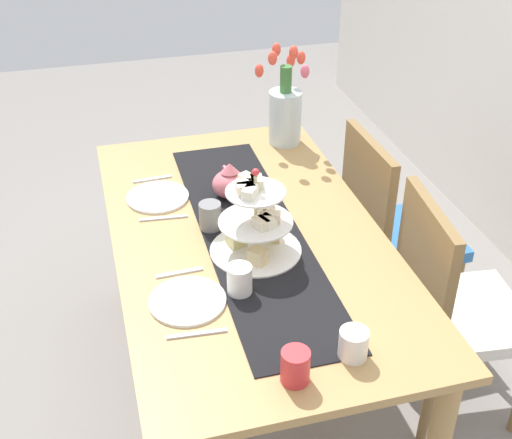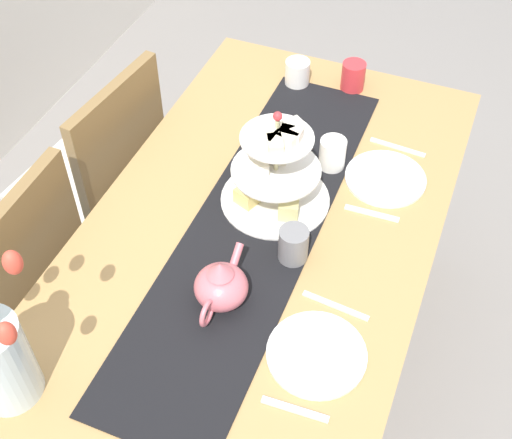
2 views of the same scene
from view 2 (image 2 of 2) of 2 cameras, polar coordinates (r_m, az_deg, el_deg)
ground_plane at (r=2.42m, az=0.29°, el=-12.82°), size 8.00×8.00×0.00m
dining_table at (r=1.89m, az=0.37°, el=-2.94°), size 1.61×0.90×0.76m
chair_left at (r=2.13m, az=-19.83°, el=-5.35°), size 0.43×0.43×0.91m
chair_right at (r=2.38m, az=-12.88°, el=3.62°), size 0.46×0.46×0.91m
table_runner at (r=1.80m, az=-0.02°, el=-0.56°), size 1.31×0.33×0.00m
tiered_cake_stand at (r=1.80m, az=1.67°, el=3.96°), size 0.30×0.30×0.30m
teapot at (r=1.61m, az=-2.97°, el=-5.59°), size 0.24×0.13×0.14m
cream_jug at (r=2.26m, az=3.50°, el=12.21°), size 0.08×0.08×0.08m
dinner_plate_left at (r=1.57m, az=5.11°, el=-11.20°), size 0.23×0.23×0.01m
fork_left at (r=1.51m, az=3.30°, el=-15.64°), size 0.02×0.15×0.01m
knife_left at (r=1.65m, az=6.70°, el=-7.21°), size 0.03×0.17×0.01m
dinner_plate_right at (r=1.96m, az=10.82°, el=3.42°), size 0.23×0.23×0.01m
fork_right at (r=1.86m, az=9.71°, el=0.51°), size 0.02×0.15×0.01m
knife_right at (r=2.07m, az=11.82°, el=5.96°), size 0.03×0.17×0.01m
mug_grey at (r=1.70m, az=3.16°, el=-2.11°), size 0.08×0.08×0.09m
mug_white_text at (r=1.95m, az=6.44°, el=5.51°), size 0.08×0.08×0.09m
mug_orange at (r=2.25m, az=8.16°, el=11.84°), size 0.08×0.08×0.09m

